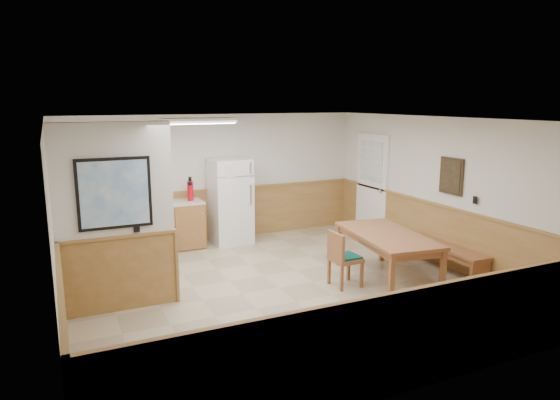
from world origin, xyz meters
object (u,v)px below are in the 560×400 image
dining_bench (443,250)px  dining_table (387,239)px  refrigerator (230,201)px  dining_chair (341,255)px  fire_extinguisher (190,190)px  soap_bottle (97,202)px

dining_bench → dining_table: bearing=-179.1°
refrigerator → dining_bench: size_ratio=0.94×
refrigerator → dining_chair: (0.70, -2.97, -0.34)m
dining_chair → fire_extinguisher: size_ratio=1.86×
dining_table → dining_chair: size_ratio=2.32×
dining_chair → fire_extinguisher: (-1.48, 3.01, 0.61)m
dining_bench → dining_chair: dining_chair is taller
dining_bench → fire_extinguisher: fire_extinguisher is taller
dining_chair → soap_bottle: 4.41m
dining_chair → dining_table: bearing=-4.9°
refrigerator → dining_bench: bearing=-50.5°
dining_bench → fire_extinguisher: size_ratio=3.88×
refrigerator → dining_chair: refrigerator is taller
refrigerator → dining_bench: 4.04m
refrigerator → dining_table: refrigerator is taller
fire_extinguisher → refrigerator: bearing=-18.0°
dining_table → dining_bench: (1.12, -0.02, -0.31)m
refrigerator → fire_extinguisher: size_ratio=3.65×
refrigerator → soap_bottle: (-2.43, 0.08, 0.18)m
dining_bench → dining_chair: (-1.92, 0.07, 0.15)m
refrigerator → fire_extinguisher: bearing=176.4°
dining_table → soap_bottle: (-3.93, 3.11, 0.35)m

